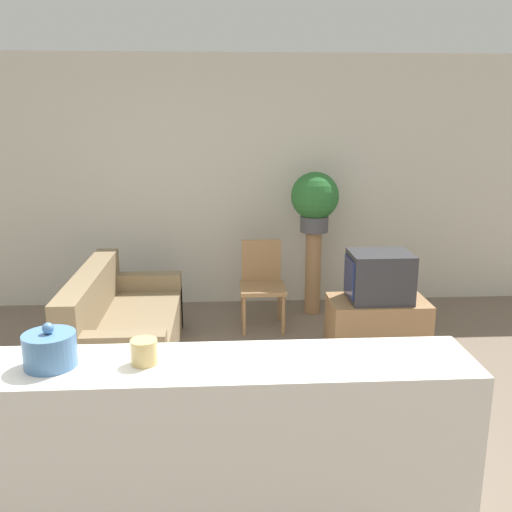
{
  "coord_description": "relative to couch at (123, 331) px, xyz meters",
  "views": [
    {
      "loc": [
        0.25,
        -2.79,
        2.1
      ],
      "look_at": [
        0.54,
        2.14,
        0.85
      ],
      "focal_mm": 40.0,
      "sensor_mm": 36.0,
      "label": 1
    }
  ],
  "objects": [
    {
      "name": "wall_back",
      "position": [
        0.62,
        1.6,
        1.06
      ],
      "size": [
        9.0,
        0.06,
        2.7
      ],
      "color": "beige",
      "rests_on": "ground_plane"
    },
    {
      "name": "candle_jar",
      "position": [
        0.53,
        -2.38,
        0.84
      ],
      "size": [
        0.11,
        0.11,
        0.11
      ],
      "color": "tan",
      "rests_on": "foreground_counter"
    },
    {
      "name": "foreground_counter",
      "position": [
        0.62,
        -2.38,
        0.25
      ],
      "size": [
        2.63,
        0.44,
        1.08
      ],
      "color": "white",
      "rests_on": "ground_plane"
    },
    {
      "name": "potted_plant",
      "position": [
        1.82,
        1.16,
        0.95
      ],
      "size": [
        0.49,
        0.49,
        0.62
      ],
      "color": "#4C4C51",
      "rests_on": "plant_stand"
    },
    {
      "name": "couch",
      "position": [
        0.0,
        0.0,
        0.0
      ],
      "size": [
        0.8,
        1.71,
        0.81
      ],
      "color": "#847051",
      "rests_on": "ground_plane"
    },
    {
      "name": "television",
      "position": [
        2.27,
        0.24,
        0.38
      ],
      "size": [
        0.56,
        0.44,
        0.44
      ],
      "color": "#333338",
      "rests_on": "tv_stand"
    },
    {
      "name": "ground_plane",
      "position": [
        0.62,
        -1.83,
        -0.29
      ],
      "size": [
        14.0,
        14.0,
        0.0
      ],
      "primitive_type": "plane",
      "color": "#756656"
    },
    {
      "name": "decorative_bowl",
      "position": [
        0.15,
        -2.38,
        0.86
      ],
      "size": [
        0.22,
        0.22,
        0.19
      ],
      "color": "#4C7AAD",
      "rests_on": "foreground_counter"
    },
    {
      "name": "tv_stand",
      "position": [
        2.27,
        0.24,
        -0.06
      ],
      "size": [
        0.88,
        0.52,
        0.44
      ],
      "color": "#9E754C",
      "rests_on": "ground_plane"
    },
    {
      "name": "wooden_chair",
      "position": [
        1.25,
        0.82,
        0.19
      ],
      "size": [
        0.44,
        0.44,
        0.86
      ],
      "color": "#9E754C",
      "rests_on": "ground_plane"
    },
    {
      "name": "plant_stand",
      "position": [
        1.82,
        1.16,
        0.16
      ],
      "size": [
        0.17,
        0.17,
        0.89
      ],
      "color": "#9E754C",
      "rests_on": "ground_plane"
    }
  ]
}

